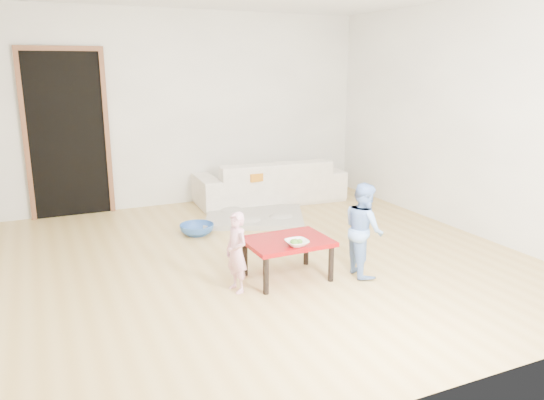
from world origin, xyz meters
TOP-DOWN VIEW (x-y plane):
  - floor at (0.00, 0.00)m, footprint 5.00×5.00m
  - back_wall at (0.00, 2.50)m, footprint 5.00×0.02m
  - right_wall at (2.50, 0.00)m, footprint 0.02×5.00m
  - doorway at (-1.60, 2.48)m, footprint 1.02×0.08m
  - sofa at (0.99, 2.05)m, footprint 2.11×0.92m
  - cushion at (0.71, 1.84)m, footprint 0.46×0.42m
  - red_table at (-0.01, -0.56)m, footprint 0.75×0.57m
  - bowl at (-0.01, -0.75)m, footprint 0.20×0.20m
  - broccoli at (-0.01, -0.75)m, footprint 0.12×0.12m
  - child_pink at (-0.53, -0.63)m, footprint 0.22×0.28m
  - child_blue at (0.67, -0.75)m, footprint 0.39×0.47m
  - basin at (-0.39, 1.01)m, footprint 0.39×0.39m
  - blanket at (0.45, 1.33)m, footprint 1.49×1.39m

SIDE VIEW (x-z plane):
  - floor at x=0.00m, z-range -0.01..0.01m
  - blanket at x=0.45m, z-range 0.00..0.06m
  - basin at x=-0.39m, z-range 0.00..0.12m
  - red_table at x=-0.01m, z-range 0.00..0.37m
  - sofa at x=0.99m, z-range 0.00..0.60m
  - child_pink at x=-0.53m, z-range 0.00..0.70m
  - bowl at x=-0.01m, z-range 0.37..0.42m
  - broccoli at x=-0.01m, z-range 0.37..0.43m
  - child_blue at x=0.67m, z-range 0.00..0.87m
  - cushion at x=0.71m, z-range 0.40..0.50m
  - doorway at x=-1.60m, z-range -0.03..2.08m
  - back_wall at x=0.00m, z-range 0.00..2.60m
  - right_wall at x=2.50m, z-range 0.00..2.60m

